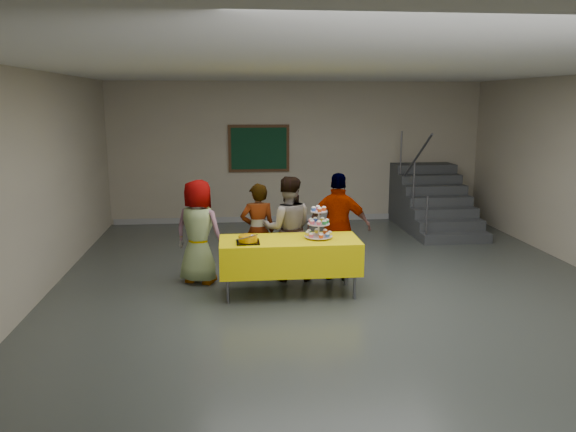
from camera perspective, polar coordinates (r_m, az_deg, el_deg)
name	(u,v)px	position (r m, az deg, el deg)	size (l,w,h in m)	color
room_shell	(345,139)	(7.20, 5.85, 7.84)	(10.00, 10.04, 3.02)	#4C514C
bake_table	(290,255)	(7.61, 0.16, -3.95)	(1.88, 0.78, 0.77)	#595960
cupcake_stand	(319,226)	(7.59, 3.13, -0.99)	(0.38, 0.38, 0.44)	silver
bear_cake	(248,238)	(7.38, -4.09, -2.28)	(0.32, 0.36, 0.12)	black
schoolchild_a	(199,232)	(8.15, -9.08, -1.59)	(0.74, 0.48, 1.51)	slate
schoolchild_b	(258,231)	(8.30, -3.07, -1.53)	(0.52, 0.34, 1.42)	slate
schoolchild_c	(288,229)	(8.19, -0.02, -1.29)	(0.75, 0.58, 1.54)	slate
schoolchild_d	(339,227)	(8.22, 5.17, -1.10)	(0.93, 0.39, 1.58)	slate
staircase	(431,204)	(12.08, 14.30, 1.22)	(1.30, 2.40, 2.04)	#424447
noticeboard	(259,148)	(12.04, -2.97, 6.87)	(1.30, 0.05, 1.00)	#472B16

